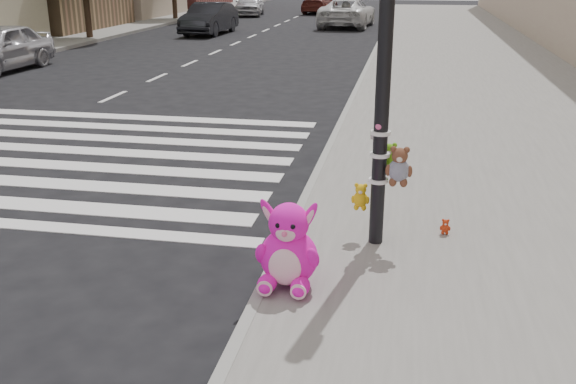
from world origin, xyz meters
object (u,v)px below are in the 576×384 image
(signal_pole, at_px, (385,100))
(red_teddy, at_px, (445,227))
(car_white_near, at_px, (347,13))
(car_dark_far, at_px, (209,18))
(pink_bunny, at_px, (288,251))

(signal_pole, relative_size, red_teddy, 20.99)
(signal_pole, height_order, car_white_near, signal_pole)
(red_teddy, distance_m, car_dark_far, 25.48)
(pink_bunny, height_order, red_teddy, pink_bunny)
(signal_pole, distance_m, car_dark_far, 25.55)
(pink_bunny, relative_size, car_dark_far, 0.20)
(red_teddy, xyz_separation_m, car_white_near, (-3.98, 28.45, 0.52))
(signal_pole, distance_m, pink_bunny, 1.97)
(red_teddy, bearing_deg, car_white_near, 97.28)
(car_dark_far, bearing_deg, red_teddy, -64.16)
(signal_pole, relative_size, pink_bunny, 4.39)
(signal_pole, height_order, pink_bunny, signal_pole)
(pink_bunny, distance_m, car_white_near, 30.15)
(pink_bunny, bearing_deg, signal_pole, 56.88)
(car_dark_far, bearing_deg, pink_bunny, -68.74)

